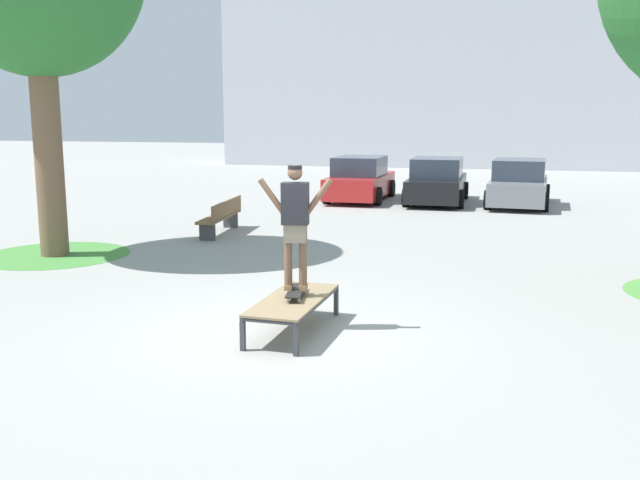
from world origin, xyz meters
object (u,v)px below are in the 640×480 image
object	(u,v)px
car_black	(437,182)
park_bench	(222,216)
skater	(295,219)
car_red	(360,180)
skateboard	(296,291)
car_grey	(519,184)
skate_box	(293,302)

from	to	relation	value
car_black	park_bench	world-z (taller)	car_black
skater	car_red	world-z (taller)	skater
skater	skateboard	bearing A→B (deg)	-80.64
skateboard	car_red	distance (m)	14.80
car_red	park_bench	world-z (taller)	car_red
skater	car_grey	xyz separation A→B (m)	(3.34, 14.47, -0.84)
skate_box	car_grey	distance (m)	14.96
car_black	park_bench	distance (m)	8.82
skate_box	car_red	bearing A→B (deg)	97.28
park_bench	skater	bearing A→B (deg)	-60.98
skater	skate_box	bearing A→B (deg)	-92.48
skateboard	skater	size ratio (longest dim) A/B	0.49
car_grey	park_bench	xyz separation A→B (m)	(-7.25, -7.41, -0.24)
skate_box	car_red	size ratio (longest dim) A/B	0.46
skater	car_grey	size ratio (longest dim) A/B	0.39
car_grey	park_bench	world-z (taller)	car_grey
car_black	car_grey	bearing A→B (deg)	-2.00
car_red	park_bench	distance (m)	7.89
skater	park_bench	size ratio (longest dim) A/B	0.70
car_red	car_black	xyz separation A→B (m)	(2.62, -0.12, 0.00)
skateboard	car_grey	size ratio (longest dim) A/B	0.19
park_bench	car_grey	bearing A→B (deg)	45.61
skate_box	skater	bearing A→B (deg)	87.52
car_black	park_bench	bearing A→B (deg)	-121.73
car_grey	car_black	bearing A→B (deg)	178.00
skater	park_bench	world-z (taller)	skater
car_red	skateboard	bearing A→B (deg)	-82.65
skate_box	car_grey	world-z (taller)	car_grey
skate_box	park_bench	xyz separation A→B (m)	(-3.91, 7.17, 0.03)
car_grey	skate_box	bearing A→B (deg)	-102.93
skater	car_black	bearing A→B (deg)	87.15
skateboard	car_grey	xyz separation A→B (m)	(3.34, 14.47, 0.15)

